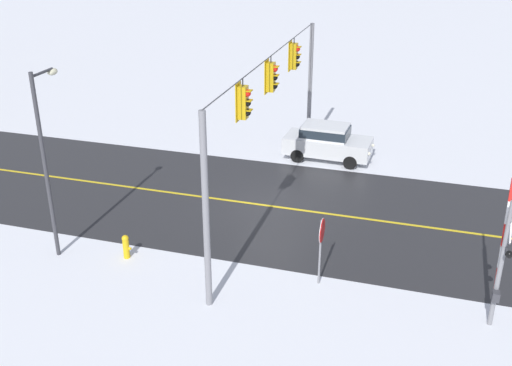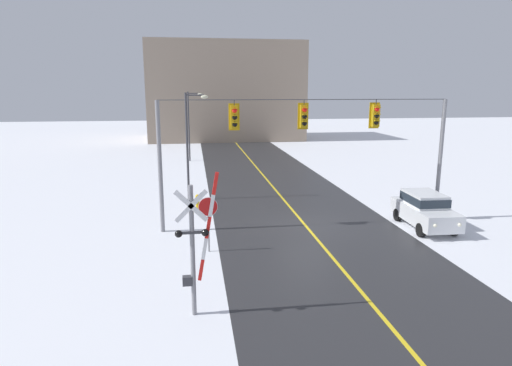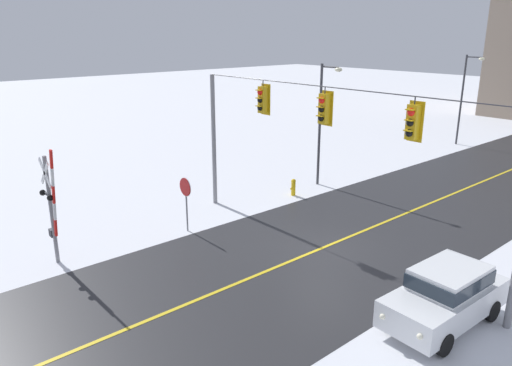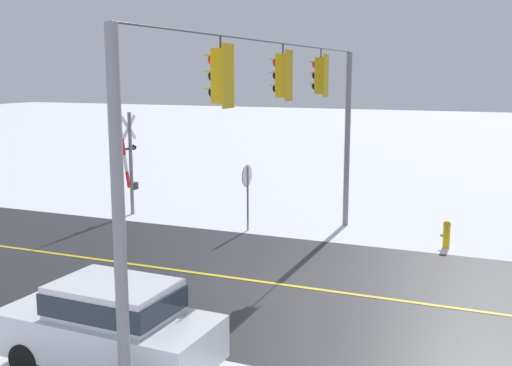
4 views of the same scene
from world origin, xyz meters
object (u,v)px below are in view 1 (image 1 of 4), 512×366
stop_sign (321,237)px  railroad_crossing (503,257)px  streetlamp_near (47,148)px  parked_car_white (327,141)px  fire_hydrant (126,246)px

stop_sign → railroad_crossing: bearing=-96.3°
stop_sign → streetlamp_near: streetlamp_near is taller
railroad_crossing → parked_car_white: size_ratio=1.03×
streetlamp_near → fire_hydrant: (0.29, -2.40, -3.45)m
parked_car_white → fire_hydrant: (-10.99, 4.90, -0.49)m
fire_hydrant → stop_sign: bearing=-86.7°
railroad_crossing → parked_car_white: 13.28m
parked_car_white → streetlamp_near: (-11.28, 7.31, 2.96)m
streetlamp_near → fire_hydrant: size_ratio=7.39×
stop_sign → railroad_crossing: (-0.58, -5.21, 0.53)m
parked_car_white → fire_hydrant: size_ratio=4.83×
streetlamp_near → fire_hydrant: bearing=-83.1°
stop_sign → parked_car_white: bearing=9.7°
railroad_crossing → streetlamp_near: bearing=90.4°
stop_sign → parked_car_white: stop_sign is taller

